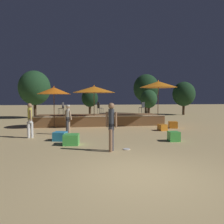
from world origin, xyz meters
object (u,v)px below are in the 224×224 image
at_px(patio_umbrella_0, 54,91).
at_px(cube_seat_2, 174,136).
at_px(cube_seat_0, 173,125).
at_px(background_tree_4, 35,88).
at_px(cube_seat_3, 71,139).
at_px(frisbee_disc, 127,149).
at_px(patio_umbrella_1, 158,84).
at_px(person_2, 111,125).
at_px(bistro_chair_2, 99,107).
at_px(background_tree_3, 90,98).
at_px(cube_seat_1, 60,136).
at_px(cube_seat_4, 162,127).
at_px(bistro_chair_0, 142,106).
at_px(person_0, 30,119).
at_px(patio_umbrella_2, 94,89).
at_px(person_1, 68,118).
at_px(background_tree_1, 146,88).
at_px(bistro_chair_1, 62,107).
at_px(background_tree_0, 149,99).
at_px(background_tree_2, 184,94).

height_order(patio_umbrella_0, cube_seat_2, patio_umbrella_0).
bearing_deg(cube_seat_0, background_tree_4, 139.84).
bearing_deg(cube_seat_3, frisbee_disc, -29.56).
relative_size(patio_umbrella_1, person_2, 1.80).
xyz_separation_m(patio_umbrella_0, bistro_chair_2, (3.20, 1.70, -1.17)).
height_order(person_2, background_tree_3, background_tree_3).
xyz_separation_m(patio_umbrella_0, person_2, (2.83, -7.02, -1.48)).
xyz_separation_m(cube_seat_1, background_tree_3, (2.13, 14.41, 1.79)).
xyz_separation_m(cube_seat_1, cube_seat_4, (5.97, 2.31, -0.01)).
relative_size(bistro_chair_0, bistro_chair_2, 1.00).
distance_m(person_0, bistro_chair_2, 6.71).
height_order(patio_umbrella_2, person_2, patio_umbrella_2).
distance_m(cube_seat_3, person_1, 2.70).
xyz_separation_m(cube_seat_0, person_0, (-8.61, -2.33, 0.73)).
bearing_deg(patio_umbrella_1, bistro_chair_2, 157.97).
height_order(cube_seat_0, bistro_chair_2, bistro_chair_2).
height_order(cube_seat_2, cube_seat_4, cube_seat_2).
bearing_deg(cube_seat_1, person_2, -49.33).
bearing_deg(background_tree_1, bistro_chair_1, -134.31).
relative_size(patio_umbrella_0, background_tree_0, 0.98).
height_order(cube_seat_3, frisbee_disc, cube_seat_3).
relative_size(person_0, background_tree_4, 0.37).
bearing_deg(patio_umbrella_2, cube_seat_1, -111.72).
relative_size(patio_umbrella_1, bistro_chair_2, 3.65).
bearing_deg(patio_umbrella_0, cube_seat_1, -80.71).
distance_m(person_2, bistro_chair_1, 9.01).
height_order(person_1, background_tree_2, background_tree_2).
relative_size(patio_umbrella_1, bistro_chair_0, 3.65).
xyz_separation_m(person_1, person_2, (1.78, -4.01, 0.10)).
height_order(patio_umbrella_0, background_tree_4, background_tree_4).
xyz_separation_m(cube_seat_3, background_tree_4, (-3.98, 13.12, 2.76)).
bearing_deg(background_tree_3, background_tree_0, -24.40).
height_order(patio_umbrella_2, background_tree_3, background_tree_3).
distance_m(bistro_chair_0, background_tree_3, 8.49).
height_order(cube_seat_0, background_tree_3, background_tree_3).
bearing_deg(cube_seat_3, background_tree_2, 49.79).
relative_size(cube_seat_1, cube_seat_3, 0.98).
bearing_deg(cube_seat_0, patio_umbrella_0, 170.20).
xyz_separation_m(patio_umbrella_2, cube_seat_3, (-1.39, -5.91, -2.37)).
xyz_separation_m(patio_umbrella_1, frisbee_disc, (-3.83, -6.88, -2.96)).
height_order(cube_seat_0, cube_seat_3, cube_seat_3).
height_order(patio_umbrella_2, cube_seat_4, patio_umbrella_2).
height_order(patio_umbrella_1, bistro_chair_1, patio_umbrella_1).
relative_size(patio_umbrella_1, background_tree_2, 0.84).
bearing_deg(bistro_chair_0, cube_seat_4, 55.58).
distance_m(patio_umbrella_0, bistro_chair_0, 7.29).
xyz_separation_m(cube_seat_4, bistro_chair_1, (-6.33, 3.94, 1.13)).
xyz_separation_m(patio_umbrella_0, background_tree_4, (-2.67, 7.50, 0.51)).
distance_m(patio_umbrella_2, cube_seat_1, 5.78).
distance_m(person_1, bistro_chair_2, 5.19).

